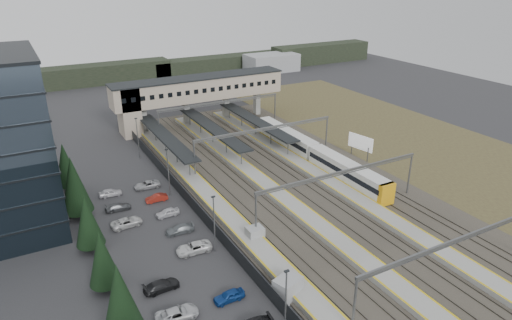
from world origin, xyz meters
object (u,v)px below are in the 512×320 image
relay_cabin_far (255,234)px  train (315,154)px  relay_cabin_near (288,288)px  footbridge (188,92)px  billboard (360,143)px

relay_cabin_far → train: train is taller
train → relay_cabin_near: bearing=-129.9°
relay_cabin_far → footbridge: footbridge is taller
relay_cabin_near → train: (24.51, 29.34, 0.75)m
relay_cabin_near → billboard: (33.70, 27.48, 1.88)m
relay_cabin_far → billboard: size_ratio=0.40×
footbridge → billboard: (21.49, -34.51, -4.81)m
billboard → relay_cabin_near: bearing=-140.8°
billboard → footbridge: bearing=121.9°
relay_cabin_far → train: bearing=38.3°
relay_cabin_near → relay_cabin_far: 12.00m
train → billboard: 9.44m
train → billboard: (9.19, -1.86, 1.13)m
relay_cabin_near → train: size_ratio=0.09×
footbridge → relay_cabin_near: bearing=-101.1°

